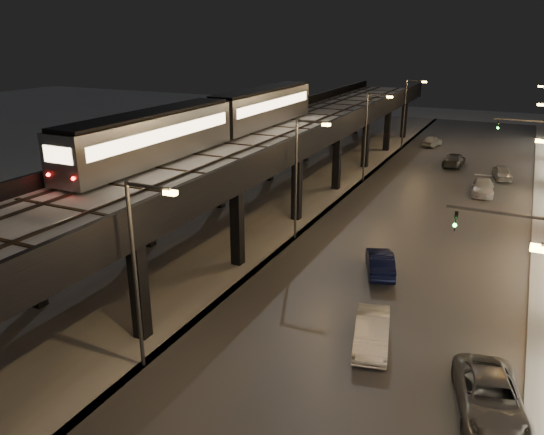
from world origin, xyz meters
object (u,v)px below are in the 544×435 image
at_px(car_mid_dark, 454,160).
at_px(car_far_white, 432,141).
at_px(car_near_white, 380,263).
at_px(car_onc_dark, 490,399).
at_px(car_onc_silver, 372,333).
at_px(car_onc_red, 502,173).
at_px(car_onc_white, 483,188).
at_px(subway_train, 217,119).

height_order(car_mid_dark, car_far_white, car_mid_dark).
relative_size(car_near_white, car_mid_dark, 0.92).
height_order(car_mid_dark, car_onc_dark, car_onc_dark).
xyz_separation_m(car_onc_silver, car_onc_red, (3.87, 36.82, -0.09)).
relative_size(car_far_white, car_onc_white, 0.86).
bearing_deg(car_onc_white, car_mid_dark, 105.75).
bearing_deg(car_onc_silver, car_onc_red, 71.19).
height_order(subway_train, car_mid_dark, subway_train).
bearing_deg(subway_train, car_onc_silver, -39.06).
distance_m(car_onc_silver, car_onc_red, 37.02).
xyz_separation_m(subway_train, car_mid_dark, (15.47, 26.85, -7.52)).
height_order(car_onc_silver, car_onc_white, car_onc_silver).
relative_size(subway_train, car_onc_red, 8.22).
relative_size(subway_train, car_onc_silver, 7.05).
xyz_separation_m(car_onc_white, car_onc_red, (1.35, 6.77, -0.02)).
height_order(car_mid_dark, car_onc_white, car_mid_dark).
height_order(car_near_white, car_onc_dark, car_onc_dark).
xyz_separation_m(subway_train, car_onc_silver, (16.99, -13.79, -7.47)).
xyz_separation_m(car_far_white, car_onc_white, (8.28, -20.86, -0.01)).
height_order(car_near_white, car_onc_silver, car_onc_silver).
relative_size(subway_train, car_onc_white, 6.77).
distance_m(car_near_white, car_onc_dark, 13.50).
xyz_separation_m(subway_train, car_near_white, (15.18, -5.34, -7.49)).
relative_size(car_onc_silver, car_onc_red, 1.17).
relative_size(subway_train, car_mid_dark, 6.61).
xyz_separation_m(car_near_white, car_onc_dark, (7.49, -11.23, 0.01)).
bearing_deg(car_far_white, car_near_white, 107.54).
bearing_deg(car_onc_white, car_onc_silver, -99.90).
distance_m(car_near_white, car_onc_silver, 8.64).
bearing_deg(subway_train, car_onc_red, 47.83).
relative_size(car_near_white, car_onc_silver, 0.98).
bearing_deg(car_near_white, car_mid_dark, -109.93).
xyz_separation_m(car_mid_dark, car_onc_silver, (1.52, -40.63, 0.05)).
height_order(car_onc_dark, car_onc_red, car_onc_dark).
bearing_deg(car_onc_silver, car_far_white, 83.66).
bearing_deg(car_near_white, car_far_white, -104.09).
xyz_separation_m(car_far_white, car_onc_silver, (5.77, -50.91, 0.05)).
distance_m(subway_train, car_onc_red, 31.98).
height_order(car_far_white, car_onc_white, car_far_white).
bearing_deg(car_onc_white, car_onc_dark, -89.61).
height_order(subway_train, car_onc_dark, subway_train).
xyz_separation_m(car_mid_dark, car_onc_dark, (7.21, -43.41, 0.04)).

